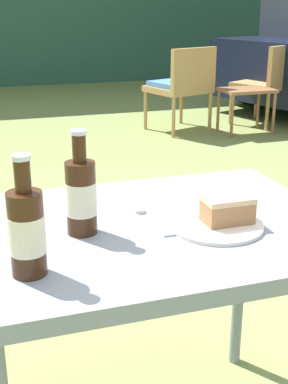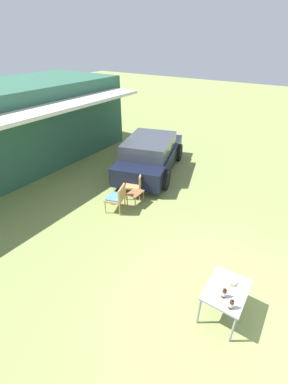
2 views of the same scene
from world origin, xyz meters
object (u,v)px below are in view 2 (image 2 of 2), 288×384
Objects in this scene: wicker_chair_cushioned at (117,197)px; patio_table at (226,292)px; garden_side_table at (135,194)px; parked_car at (150,155)px; cake_on_plate at (233,284)px; cola_bottle_far at (231,304)px; cola_bottle_near at (224,293)px; wicker_chair_plain at (136,183)px.

wicker_chair_cushioned is 0.92× the size of patio_table.
patio_table is at bearing -121.41° from garden_side_table.
wicker_chair_cushioned is at bearing 154.76° from garden_side_table.
patio_table is at bearing -151.87° from parked_car.
wicker_chair_cushioned is 4.23m from cake_on_plate.
parked_car reaches higher than cola_bottle_far.
wicker_chair_cushioned reaches higher than cake_on_plate.
cola_bottle_near is (-2.39, -3.61, 0.44)m from garden_side_table.
parked_car is at bearing 46.54° from cake_on_plate.
parked_car reaches higher than patio_table.
cake_on_plate is at bearing -11.34° from cola_bottle_near.
parked_car reaches higher than wicker_chair_cushioned.
cola_bottle_near is at bearing -153.04° from parked_car.
wicker_chair_plain is 0.50m from garden_side_table.
garden_side_table is 4.36m from cola_bottle_near.
parked_car is at bearing 21.96° from garden_side_table.
garden_side_table is at bearing 56.14° from cola_bottle_far.
cola_bottle_near is (-1.81, -3.89, 0.34)m from wicker_chair_cushioned.
cake_on_plate is 0.50m from cola_bottle_far.
patio_table is 0.25m from cola_bottle_near.
parked_car is 6.77m from cola_bottle_far.
garden_side_table is at bearing 135.79° from wicker_chair_cushioned.
cake_on_plate is at bearing -119.20° from garden_side_table.
cola_bottle_far reaches higher than wicker_chair_cushioned.
cola_bottle_far reaches higher than wicker_chair_plain.
patio_table is 3.63× the size of cola_bottle_near.
wicker_chair_plain reaches higher than garden_side_table.
parked_car is 2.03m from wicker_chair_plain.
parked_car is 6.55m from cola_bottle_near.
parked_car is 17.72× the size of cola_bottle_far.
garden_side_table is 2.02× the size of cola_bottle_far.
wicker_chair_cushioned is at bearing 69.64° from cake_on_plate.
cola_bottle_far is (-0.48, -0.10, 0.07)m from cake_on_plate.
parked_car is 5.29× the size of wicker_chair_plain.
wicker_chair_cushioned reaches higher than garden_side_table.
garden_side_table is (0.59, -0.28, -0.10)m from wicker_chair_cushioned.
wicker_chair_plain is at bearing 160.11° from wicker_chair_cushioned.
parked_car reaches higher than wicker_chair_plain.
cola_bottle_near is at bearing -123.54° from garden_side_table.
parked_car is 2.98m from wicker_chair_cushioned.
wicker_chair_cushioned is at bearing 64.34° from cola_bottle_far.
wicker_chair_plain is 0.92× the size of patio_table.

